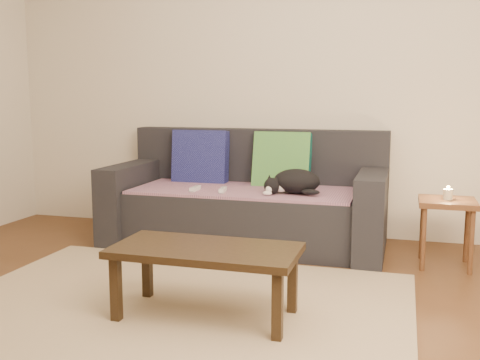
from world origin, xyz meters
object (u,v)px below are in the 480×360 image
object	(u,v)px
wii_remote_a	(195,189)
side_table	(447,211)
sofa	(247,204)
wii_remote_b	(223,190)
cat	(294,182)
coffee_table	(206,256)

from	to	relation	value
wii_remote_a	side_table	bearing A→B (deg)	-88.43
sofa	wii_remote_b	world-z (taller)	sofa
sofa	cat	bearing A→B (deg)	-25.09
sofa	side_table	world-z (taller)	sofa
cat	coffee_table	distance (m)	1.36
side_table	coffee_table	size ratio (longest dim) A/B	0.48
wii_remote_b	side_table	bearing A→B (deg)	-95.83
cat	side_table	distance (m)	1.05
wii_remote_b	side_table	size ratio (longest dim) A/B	0.33
sofa	cat	size ratio (longest dim) A/B	5.04
side_table	coffee_table	distance (m)	1.80
sofa	wii_remote_a	world-z (taller)	sofa
side_table	cat	bearing A→B (deg)	178.02
sofa	side_table	bearing A→B (deg)	-8.87
cat	wii_remote_b	xyz separation A→B (m)	(-0.52, -0.08, -0.07)
side_table	wii_remote_b	bearing A→B (deg)	-178.39
cat	side_table	bearing A→B (deg)	6.28
sofa	wii_remote_a	size ratio (longest dim) A/B	14.00
side_table	sofa	bearing A→B (deg)	171.13
cat	wii_remote_b	world-z (taller)	cat
sofa	wii_remote_a	bearing A→B (deg)	-140.20
cat	wii_remote_b	size ratio (longest dim) A/B	2.78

